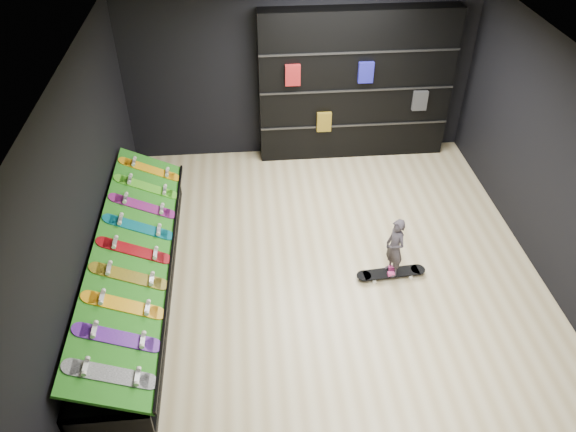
{
  "coord_description": "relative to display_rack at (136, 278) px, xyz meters",
  "views": [
    {
      "loc": [
        -1.02,
        -5.53,
        5.47
      ],
      "look_at": [
        -0.5,
        0.2,
        1.0
      ],
      "focal_mm": 35.0,
      "sensor_mm": 36.0,
      "label": 1
    }
  ],
  "objects": [
    {
      "name": "back_shelving",
      "position": [
        3.5,
        3.32,
        1.08
      ],
      "size": [
        3.32,
        0.39,
        2.65
      ],
      "primitive_type": "cube",
      "color": "black",
      "rests_on": "ground"
    },
    {
      "name": "turf_ramp",
      "position": [
        0.05,
        0.0,
        0.46
      ],
      "size": [
        0.92,
        4.5,
        0.46
      ],
      "primitive_type": "cube",
      "rotation": [
        0.0,
        0.44,
        0.0
      ],
      "color": "#19630F",
      "rests_on": "display_rack"
    },
    {
      "name": "display_board_0",
      "position": [
        0.06,
        -1.9,
        0.49
      ],
      "size": [
        0.93,
        0.22,
        0.5
      ],
      "primitive_type": null,
      "rotation": [
        0.0,
        0.44,
        0.0
      ],
      "color": "black",
      "rests_on": "turf_ramp"
    },
    {
      "name": "display_board_3",
      "position": [
        0.06,
        -0.48,
        0.49
      ],
      "size": [
        0.93,
        0.22,
        0.5
      ],
      "primitive_type": null,
      "rotation": [
        0.0,
        0.44,
        0.0
      ],
      "color": "yellow",
      "rests_on": "turf_ramp"
    },
    {
      "name": "display_board_8",
      "position": [
        0.06,
        1.9,
        0.49
      ],
      "size": [
        0.93,
        0.22,
        0.5
      ],
      "primitive_type": null,
      "rotation": [
        0.0,
        0.44,
        0.0
      ],
      "color": "orange",
      "rests_on": "turf_ramp"
    },
    {
      "name": "floor_skateboard",
      "position": [
        3.47,
        -0.02,
        -0.2
      ],
      "size": [
        0.99,
        0.29,
        0.09
      ],
      "primitive_type": null,
      "rotation": [
        0.0,
        0.0,
        0.07
      ],
      "color": "black",
      "rests_on": "ground"
    },
    {
      "name": "display_rack",
      "position": [
        0.0,
        0.0,
        0.0
      ],
      "size": [
        0.9,
        4.5,
        0.5
      ],
      "primitive_type": null,
      "color": "black",
      "rests_on": "ground"
    },
    {
      "name": "wall_left",
      "position": [
        -0.45,
        0.0,
        1.25
      ],
      "size": [
        0.02,
        7.0,
        3.0
      ],
      "primitive_type": "cube",
      "color": "black",
      "rests_on": "ground"
    },
    {
      "name": "display_board_1",
      "position": [
        0.06,
        -1.42,
        0.49
      ],
      "size": [
        0.93,
        0.22,
        0.5
      ],
      "primitive_type": null,
      "rotation": [
        0.0,
        0.44,
        0.0
      ],
      "color": "purple",
      "rests_on": "turf_ramp"
    },
    {
      "name": "ceiling",
      "position": [
        2.55,
        0.0,
        2.75
      ],
      "size": [
        6.0,
        7.0,
        0.01
      ],
      "primitive_type": "cube",
      "color": "white",
      "rests_on": "ground"
    },
    {
      "name": "display_board_2",
      "position": [
        0.06,
        -0.95,
        0.49
      ],
      "size": [
        0.93,
        0.22,
        0.5
      ],
      "primitive_type": null,
      "rotation": [
        0.0,
        0.44,
        0.0
      ],
      "color": "yellow",
      "rests_on": "turf_ramp"
    },
    {
      "name": "display_board_6",
      "position": [
        0.06,
        0.95,
        0.49
      ],
      "size": [
        0.93,
        0.22,
        0.5
      ],
      "primitive_type": null,
      "rotation": [
        0.0,
        0.44,
        0.0
      ],
      "color": "#2626BF",
      "rests_on": "turf_ramp"
    },
    {
      "name": "child",
      "position": [
        3.47,
        -0.02,
        0.11
      ],
      "size": [
        0.2,
        0.24,
        0.54
      ],
      "primitive_type": "imported",
      "rotation": [
        0.0,
        0.0,
        -1.23
      ],
      "color": "black",
      "rests_on": "floor_skateboard"
    },
    {
      "name": "wall_right",
      "position": [
        5.55,
        0.0,
        1.25
      ],
      "size": [
        0.02,
        7.0,
        3.0
      ],
      "primitive_type": "cube",
      "color": "black",
      "rests_on": "ground"
    },
    {
      "name": "display_board_7",
      "position": [
        0.06,
        1.42,
        0.49
      ],
      "size": [
        0.93,
        0.22,
        0.5
      ],
      "primitive_type": null,
      "rotation": [
        0.0,
        0.44,
        0.0
      ],
      "color": "green",
      "rests_on": "turf_ramp"
    },
    {
      "name": "display_board_5",
      "position": [
        0.06,
        0.48,
        0.49
      ],
      "size": [
        0.93,
        0.22,
        0.5
      ],
      "primitive_type": null,
      "rotation": [
        0.0,
        0.44,
        0.0
      ],
      "color": "#0C8C99",
      "rests_on": "turf_ramp"
    },
    {
      "name": "floor",
      "position": [
        2.55,
        0.0,
        -0.25
      ],
      "size": [
        6.0,
        7.0,
        0.01
      ],
      "primitive_type": "cube",
      "color": "#CDBB8A",
      "rests_on": "ground"
    },
    {
      "name": "display_board_4",
      "position": [
        0.06,
        0.0,
        0.49
      ],
      "size": [
        0.93,
        0.22,
        0.5
      ],
      "primitive_type": null,
      "rotation": [
        0.0,
        0.44,
        0.0
      ],
      "color": "red",
      "rests_on": "turf_ramp"
    },
    {
      "name": "wall_back",
      "position": [
        2.55,
        3.5,
        1.25
      ],
      "size": [
        6.0,
        0.02,
        3.0
      ],
      "primitive_type": "cube",
      "color": "black",
      "rests_on": "ground"
    }
  ]
}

